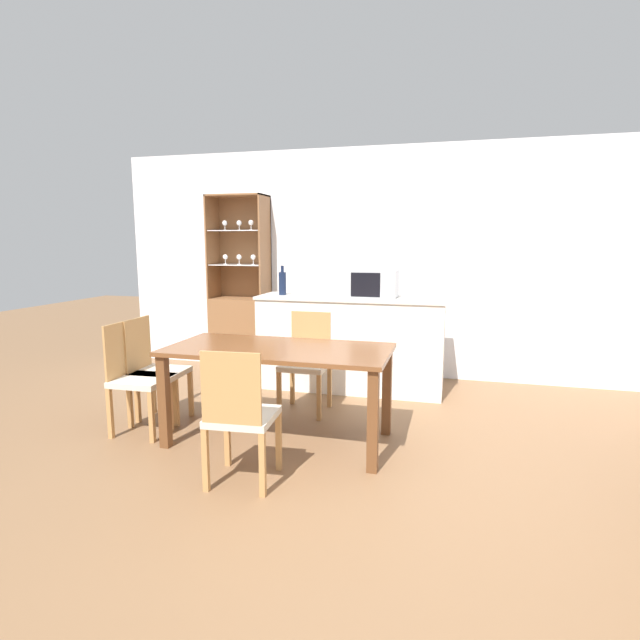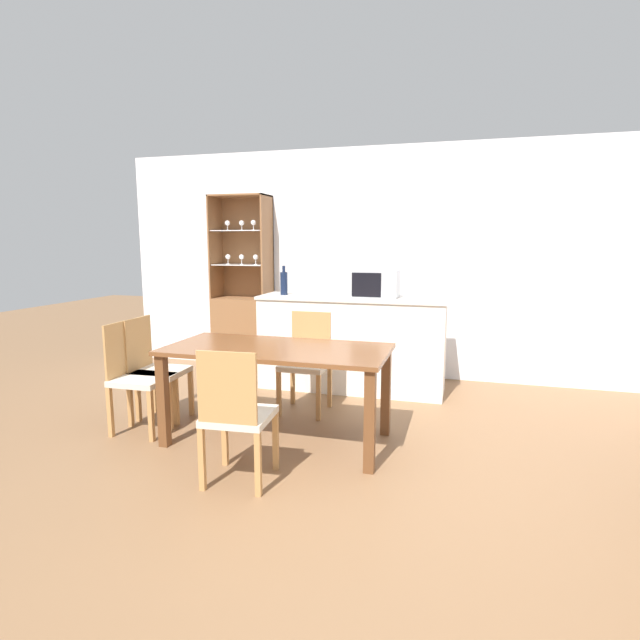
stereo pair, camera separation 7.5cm
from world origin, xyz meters
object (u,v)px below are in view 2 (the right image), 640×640
(dining_chair_head_far, at_px, (306,362))
(wine_bottle, at_px, (284,283))
(display_cabinet, at_px, (243,319))
(dining_table, at_px, (277,361))
(microwave, at_px, (376,284))
(dining_chair_head_near, at_px, (237,416))
(dining_chair_side_left_near, at_px, (138,377))
(dining_chair_side_left_far, at_px, (155,370))

(dining_chair_head_far, relative_size, wine_bottle, 2.90)
(display_cabinet, distance_m, dining_table, 2.30)
(microwave, bearing_deg, dining_chair_head_far, -121.43)
(dining_chair_head_far, bearing_deg, display_cabinet, -46.09)
(dining_table, distance_m, wine_bottle, 1.61)
(microwave, bearing_deg, dining_chair_head_near, -102.10)
(dining_chair_side_left_near, bearing_deg, dining_chair_side_left_far, 178.55)
(dining_chair_side_left_far, bearing_deg, dining_chair_side_left_near, -3.29)
(dining_chair_side_left_far, bearing_deg, dining_table, 80.85)
(dining_table, height_order, microwave, microwave)
(dining_chair_side_left_far, xyz_separation_m, dining_chair_head_near, (1.16, -0.84, 0.00))
(dining_chair_head_far, distance_m, wine_bottle, 1.10)
(display_cabinet, height_order, dining_chair_side_left_far, display_cabinet)
(dining_chair_head_far, bearing_deg, dining_chair_side_left_far, 27.82)
(dining_table, bearing_deg, dining_chair_side_left_near, -173.94)
(dining_chair_head_near, bearing_deg, microwave, 73.54)
(dining_chair_side_left_near, bearing_deg, microwave, 133.49)
(display_cabinet, relative_size, microwave, 4.51)
(dining_chair_head_far, height_order, dining_chair_side_left_near, same)
(dining_chair_side_left_far, distance_m, dining_chair_side_left_near, 0.24)
(microwave, bearing_deg, display_cabinet, 164.50)
(dining_chair_head_near, distance_m, dining_chair_side_left_near, 1.30)
(dining_table, xyz_separation_m, dining_chair_side_left_near, (-1.15, -0.12, -0.18))
(dining_table, relative_size, dining_chair_side_left_near, 1.89)
(microwave, bearing_deg, dining_table, -107.70)
(display_cabinet, distance_m, wine_bottle, 1.00)
(dining_chair_head_near, distance_m, wine_bottle, 2.33)
(dining_chair_side_left_near, distance_m, microwave, 2.40)
(display_cabinet, relative_size, dining_chair_side_left_far, 2.31)
(dining_chair_side_left_near, relative_size, microwave, 1.95)
(display_cabinet, bearing_deg, dining_chair_head_far, -46.35)
(display_cabinet, bearing_deg, wine_bottle, -35.40)
(dining_chair_head_far, distance_m, dining_chair_head_near, 1.44)
(dining_chair_head_near, bearing_deg, wine_bottle, 98.14)
(display_cabinet, xyz_separation_m, wine_bottle, (0.71, -0.51, 0.49))
(dining_table, xyz_separation_m, dining_chair_head_near, (0.00, -0.72, -0.18))
(display_cabinet, height_order, dining_chair_head_near, display_cabinet)
(dining_table, xyz_separation_m, dining_chair_side_left_far, (-1.15, 0.12, -0.18))
(dining_chair_side_left_near, bearing_deg, wine_bottle, 155.65)
(dining_table, relative_size, dining_chair_head_far, 1.89)
(dining_chair_side_left_far, height_order, dining_chair_side_left_near, same)
(microwave, bearing_deg, wine_bottle, -177.54)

